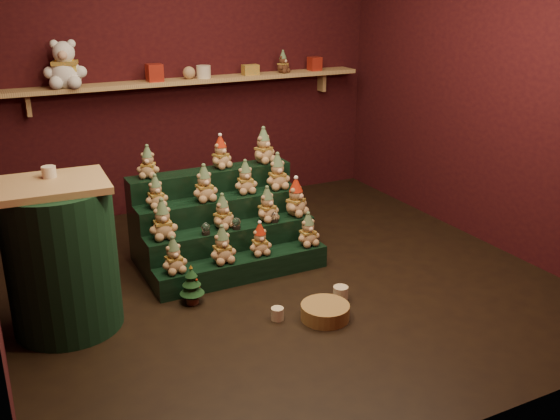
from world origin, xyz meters
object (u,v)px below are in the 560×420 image
side_table (62,257)px  brown_bear (283,62)px  snow_globe_a (206,229)px  wicker_basket (325,312)px  snow_globe_b (236,223)px  riser_tier_front (243,268)px  white_bear (64,58)px  mini_christmas_tree (192,285)px  mug_right (341,294)px  mug_left (277,314)px  snow_globe_c (274,217)px

side_table → brown_bear: brown_bear is taller
snow_globe_a → wicker_basket: bearing=-63.4°
side_table → snow_globe_a: bearing=16.7°
snow_globe_b → riser_tier_front: bearing=-97.4°
white_bear → side_table: bearing=-87.7°
mini_christmas_tree → mug_right: (0.98, -0.45, -0.09)m
mug_left → mug_right: 0.54m
mug_right → wicker_basket: bearing=-143.3°
snow_globe_c → mini_christmas_tree: size_ratio=0.30×
wicker_basket → riser_tier_front: bearing=107.5°
snow_globe_a → side_table: (-1.10, -0.28, 0.10)m
mug_right → white_bear: white_bear is taller
mug_left → white_bear: (-0.88, 2.41, 1.53)m
snow_globe_b → side_table: side_table is taller
mini_christmas_tree → white_bear: size_ratio=0.59×
riser_tier_front → snow_globe_c: size_ratio=15.57×
snow_globe_b → white_bear: bearing=121.1°
snow_globe_b → mini_christmas_tree: size_ratio=0.31×
snow_globe_c → side_table: 1.71m
mini_christmas_tree → mug_right: bearing=-24.6°
mini_christmas_tree → mug_left: bearing=-47.6°
mug_left → white_bear: bearing=110.0°
mug_right → brown_bear: 2.83m
mug_left → snow_globe_a: bearing=102.8°
mug_right → snow_globe_c: bearing=99.7°
snow_globe_c → wicker_basket: 1.05m
riser_tier_front → snow_globe_c: bearing=24.2°
riser_tier_front → snow_globe_c: (0.36, 0.16, 0.32)m
snow_globe_a → snow_globe_b: (0.26, 0.00, 0.00)m
riser_tier_front → mug_right: 0.82m
snow_globe_a → white_bear: (-0.68, 1.55, 1.17)m
snow_globe_a → wicker_basket: snow_globe_a is taller
snow_globe_c → white_bear: bearing=129.3°
white_bear → snow_globe_a: bearing=-51.2°
snow_globe_a → mug_right: size_ratio=0.84×
brown_bear → snow_globe_b: bearing=-153.9°
riser_tier_front → snow_globe_b: (0.02, 0.16, 0.32)m
snow_globe_a → side_table: bearing=-165.7°
snow_globe_a → white_bear: bearing=113.7°
snow_globe_c → mug_left: (-0.40, -0.85, -0.36)m
snow_globe_b → snow_globe_c: snow_globe_b is taller
white_bear → riser_tier_front: bearing=-46.7°
white_bear → brown_bear: size_ratio=2.38×
snow_globe_c → snow_globe_b: bearing=180.0°
snow_globe_c → side_table: side_table is taller
side_table → mug_right: (1.83, -0.53, -0.45)m
mug_right → brown_bear: bearing=73.0°
wicker_basket → white_bear: size_ratio=0.66×
mug_right → wicker_basket: mug_right is taller
snow_globe_a → snow_globe_c: size_ratio=1.03×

